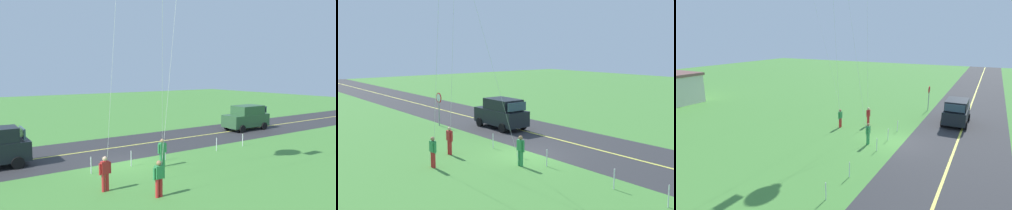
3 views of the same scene
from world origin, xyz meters
The scene contains 13 objects.
ground_plane centered at (0.00, 0.00, -0.05)m, with size 120.00×120.00×0.10m, color #478438.
asphalt_road centered at (0.00, -4.00, 0.00)m, with size 120.00×7.00×0.00m, color #2D2D30.
road_centre_stripe centered at (0.00, -4.00, 0.01)m, with size 120.00×0.16×0.00m, color #E5E04C.
car_suv_foreground centered at (6.87, -3.30, 1.15)m, with size 4.40×2.12×2.24m.
stop_sign centered at (10.62, -0.10, 1.80)m, with size 0.76×0.08×2.56m.
person_adult_near centered at (-1.32, 1.73, 0.86)m, with size 0.58×0.22×1.60m.
person_adult_companion centered at (2.85, 3.48, 0.86)m, with size 0.58×0.22×1.60m.
person_child_watcher centered at (1.21, 5.38, 0.86)m, with size 0.58×0.22×1.60m.
fence_post_0 centered at (-8.90, 0.70, 0.45)m, with size 0.05×0.05×0.90m, color silver.
fence_post_1 centered at (-6.37, 0.70, 0.45)m, with size 0.05×0.05×0.90m, color silver.
fence_post_2 centered at (-2.20, 0.70, 0.45)m, with size 0.05×0.05×0.90m, color silver.
fence_post_3 centered at (0.11, 0.70, 0.45)m, with size 0.05×0.05×0.90m, color silver.
fence_post_4 centered at (2.47, 0.70, 0.45)m, with size 0.05×0.05×0.90m, color silver.
Camera 2 is at (-16.60, 14.58, 6.14)m, focal length 42.91 mm.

